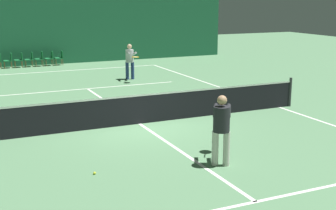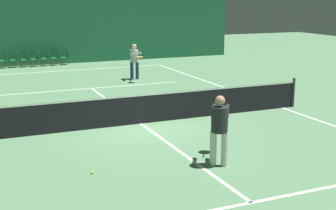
% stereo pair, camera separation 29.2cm
% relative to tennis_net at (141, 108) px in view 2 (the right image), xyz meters
% --- Properties ---
extents(ground_plane, '(60.00, 60.00, 0.00)m').
position_rel_tennis_net_xyz_m(ground_plane, '(0.00, 0.00, -0.51)').
color(ground_plane, '#56845B').
extents(backdrop_curtain, '(23.00, 0.12, 4.49)m').
position_rel_tennis_net_xyz_m(backdrop_curtain, '(0.00, 14.78, 1.73)').
color(backdrop_curtain, '#1E5B3D').
rests_on(backdrop_curtain, ground).
extents(court_line_baseline_far, '(11.00, 0.10, 0.00)m').
position_rel_tennis_net_xyz_m(court_line_baseline_far, '(0.00, 11.90, -0.51)').
color(court_line_baseline_far, white).
rests_on(court_line_baseline_far, ground).
extents(court_line_service_far, '(8.25, 0.10, 0.00)m').
position_rel_tennis_net_xyz_m(court_line_service_far, '(0.00, 6.40, -0.51)').
color(court_line_service_far, white).
rests_on(court_line_service_far, ground).
extents(court_line_service_near, '(8.25, 0.10, 0.00)m').
position_rel_tennis_net_xyz_m(court_line_service_near, '(0.00, -6.40, -0.51)').
color(court_line_service_near, white).
rests_on(court_line_service_near, ground).
extents(court_line_sideline_right, '(0.10, 23.80, 0.00)m').
position_rel_tennis_net_xyz_m(court_line_sideline_right, '(5.50, 0.00, -0.51)').
color(court_line_sideline_right, white).
rests_on(court_line_sideline_right, ground).
extents(court_line_centre, '(0.10, 12.80, 0.00)m').
position_rel_tennis_net_xyz_m(court_line_centre, '(0.00, 0.00, -0.51)').
color(court_line_centre, white).
rests_on(court_line_centre, ground).
extents(tennis_net, '(12.00, 0.10, 1.07)m').
position_rel_tennis_net_xyz_m(tennis_net, '(0.00, 0.00, 0.00)').
color(tennis_net, black).
rests_on(tennis_net, ground).
extents(player_near, '(1.04, 1.35, 1.73)m').
position_rel_tennis_net_xyz_m(player_near, '(0.44, -4.29, 0.49)').
color(player_near, beige).
rests_on(player_near, ground).
extents(player_far, '(0.48, 1.40, 1.72)m').
position_rel_tennis_net_xyz_m(player_far, '(2.54, 7.85, 0.49)').
color(player_far, navy).
rests_on(player_far, ground).
extents(courtside_chair_0, '(0.44, 0.44, 0.84)m').
position_rel_tennis_net_xyz_m(courtside_chair_0, '(-3.00, 14.23, -0.03)').
color(courtside_chair_0, brown).
rests_on(courtside_chair_0, ground).
extents(courtside_chair_1, '(0.44, 0.44, 0.84)m').
position_rel_tennis_net_xyz_m(courtside_chair_1, '(-2.43, 14.23, -0.03)').
color(courtside_chair_1, brown).
rests_on(courtside_chair_1, ground).
extents(courtside_chair_2, '(0.44, 0.44, 0.84)m').
position_rel_tennis_net_xyz_m(courtside_chair_2, '(-1.85, 14.23, -0.03)').
color(courtside_chair_2, brown).
rests_on(courtside_chair_2, ground).
extents(courtside_chair_3, '(0.44, 0.44, 0.84)m').
position_rel_tennis_net_xyz_m(courtside_chair_3, '(-1.28, 14.23, -0.03)').
color(courtside_chair_3, brown).
rests_on(courtside_chair_3, ground).
extents(courtside_chair_4, '(0.44, 0.44, 0.84)m').
position_rel_tennis_net_xyz_m(courtside_chair_4, '(-0.70, 14.23, -0.03)').
color(courtside_chair_4, brown).
rests_on(courtside_chair_4, ground).
extents(courtside_chair_5, '(0.44, 0.44, 0.84)m').
position_rel_tennis_net_xyz_m(courtside_chair_5, '(-0.12, 14.23, -0.03)').
color(courtside_chair_5, brown).
rests_on(courtside_chair_5, ground).
extents(courtside_chair_6, '(0.44, 0.44, 0.84)m').
position_rel_tennis_net_xyz_m(courtside_chair_6, '(0.45, 14.23, -0.03)').
color(courtside_chair_6, brown).
rests_on(courtside_chair_6, ground).
extents(tennis_ball, '(0.07, 0.07, 0.07)m').
position_rel_tennis_net_xyz_m(tennis_ball, '(-2.51, -3.65, -0.48)').
color(tennis_ball, '#D1DB33').
rests_on(tennis_ball, ground).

